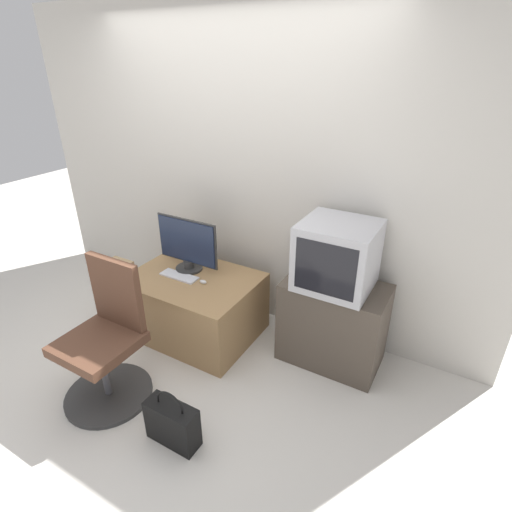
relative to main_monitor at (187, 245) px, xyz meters
name	(u,v)px	position (x,y,z in m)	size (l,w,h in m)	color
ground_plane	(142,390)	(0.21, -0.87, -0.76)	(12.00, 12.00, 0.00)	beige
wall_back	(237,171)	(0.21, 0.46, 0.54)	(4.40, 0.05, 2.60)	beige
desk	(195,305)	(0.12, -0.11, -0.49)	(1.04, 0.77, 0.53)	#937047
side_stand	(333,323)	(1.25, 0.14, -0.42)	(0.76, 0.45, 0.67)	#4C4238
main_monitor	(187,245)	(0.00, 0.00, 0.00)	(0.58, 0.23, 0.46)	#2D2D2D
keyboard	(179,276)	(0.01, -0.15, -0.22)	(0.33, 0.11, 0.01)	silver
mouse	(203,282)	(0.25, -0.14, -0.21)	(0.06, 0.03, 0.03)	silver
crt_tv	(337,255)	(1.24, 0.13, 0.16)	(0.51, 0.48, 0.48)	#B7B7BC
office_chair	(107,345)	(0.04, -0.96, -0.35)	(0.60, 0.60, 1.00)	#333333
cardboard_box_lower	(125,302)	(-0.57, -0.26, -0.60)	(0.25, 0.28, 0.30)	#A3845B
cardboard_box_upper	(120,275)	(-0.57, -0.26, -0.32)	(0.23, 0.15, 0.27)	#A3845B
handbag	(172,423)	(0.68, -1.08, -0.61)	(0.34, 0.14, 0.40)	black
book	(99,337)	(-0.55, -0.61, -0.74)	(0.24, 0.14, 0.02)	beige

